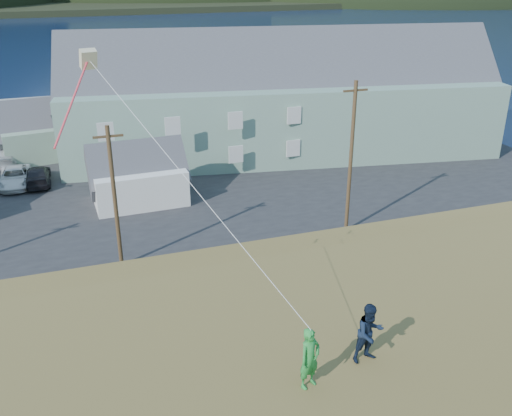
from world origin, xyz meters
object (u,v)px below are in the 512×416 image
Objects in this scene: wharf at (46,113)px; shed_palegreen_far at (54,129)px; shed_white at (138,175)px; kite_flyer_navy at (370,333)px; kite_flyer_green at (310,358)px; lodge at (281,97)px.

shed_palegreen_far is at bearing -86.53° from wharf.
shed_white is 30.13m from kite_flyer_navy.
wharf is 15.54m from shed_palegreen_far.
kite_flyer_navy is (1.80, 0.40, 0.02)m from kite_flyer_green.
kite_flyer_navy reaches higher than kite_flyer_green.
kite_flyer_navy is at bearing -98.63° from lodge.
kite_flyer_green is (-13.97, -37.80, 2.80)m from lodge.
kite_flyer_navy is at bearing -9.26° from kite_flyer_green.
shed_palegreen_far is 44.26m from kite_flyer_green.
wharf is 2.56× the size of shed_palegreen_far.
shed_white is 4.42× the size of kite_flyer_navy.
wharf is at bearing 74.73° from kite_flyer_green.
lodge is 24.58× the size of kite_flyer_navy.
lodge is at bearing -45.55° from wharf.
wharf is 0.65× the size of lodge.
lodge is at bearing -23.36° from shed_palegreen_far.
shed_palegreen_far is at bearing 173.23° from lodge.
shed_white is at bearing 88.09° from kite_flyer_navy.
shed_palegreen_far is 44.14m from kite_flyer_navy.
shed_palegreen_far reaches higher than shed_white.
kite_flyer_green is (6.73, -58.91, 7.54)m from wharf.
shed_palegreen_far is 6.29× the size of kite_flyer_navy.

